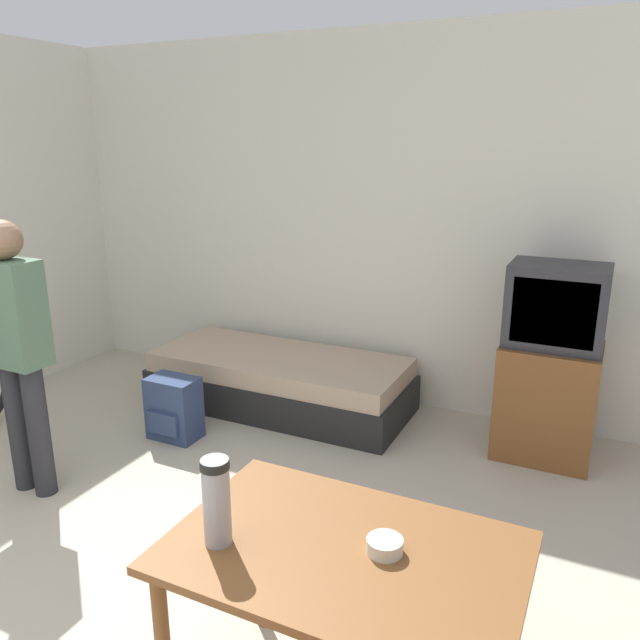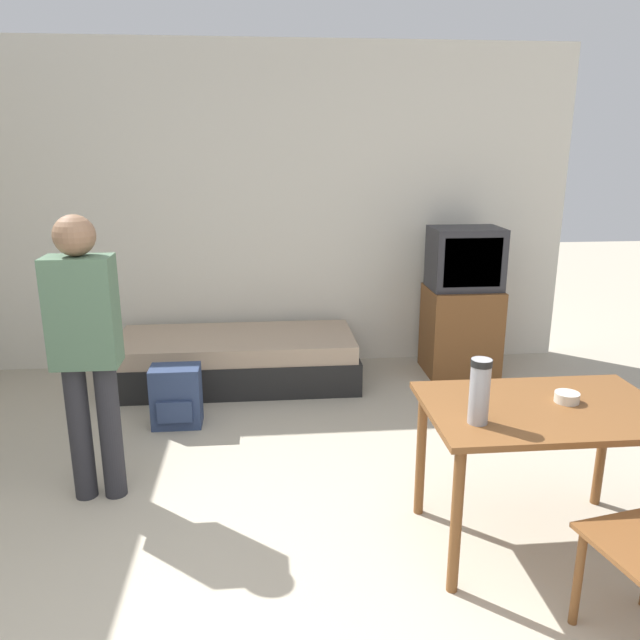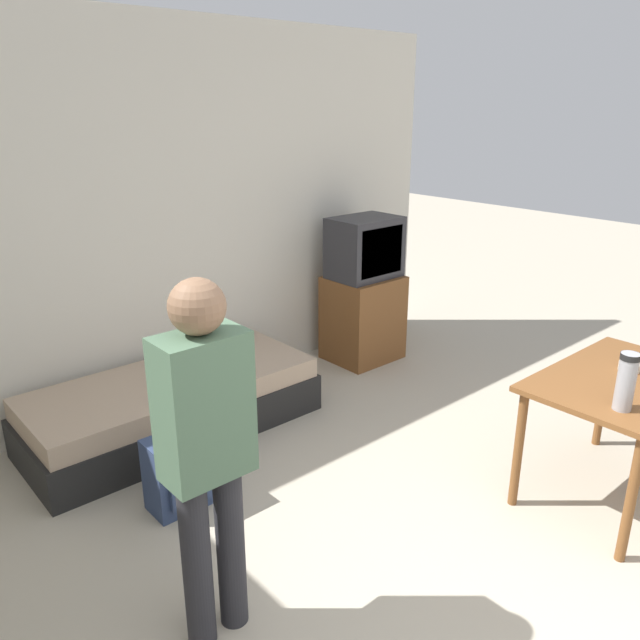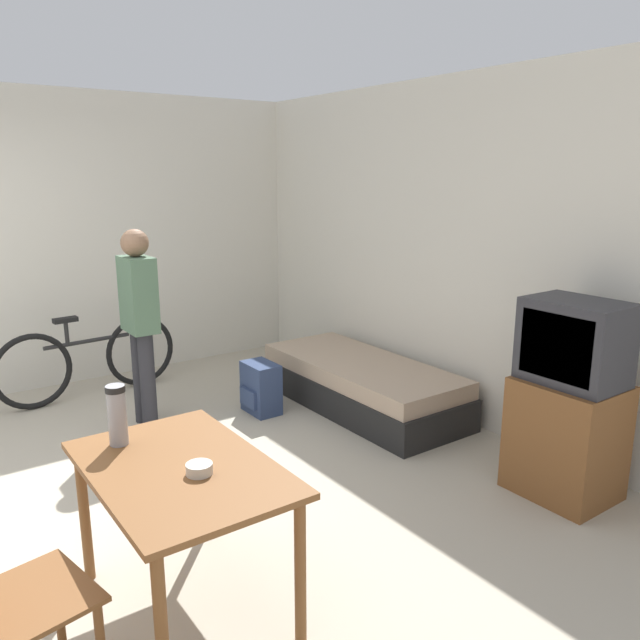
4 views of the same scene
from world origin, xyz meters
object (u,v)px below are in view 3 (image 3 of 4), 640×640
(tv, at_px, (364,294))
(thermos_flask, at_px, (627,379))
(daybed, at_px, (174,405))
(mate_bowl, at_px, (629,367))
(dining_table, at_px, (623,395))
(person_standing, at_px, (207,445))
(backpack, at_px, (179,473))

(tv, relative_size, thermos_flask, 4.25)
(daybed, height_order, mate_bowl, mate_bowl)
(dining_table, relative_size, thermos_flask, 3.79)
(tv, height_order, mate_bowl, tv)
(person_standing, relative_size, thermos_flask, 5.34)
(tv, distance_m, person_standing, 3.13)
(daybed, height_order, person_standing, person_standing)
(dining_table, bearing_deg, daybed, 123.62)
(dining_table, xyz_separation_m, backpack, (-1.90, 1.51, -0.42))
(daybed, distance_m, thermos_flask, 2.76)
(daybed, distance_m, mate_bowl, 2.83)
(daybed, relative_size, dining_table, 1.76)
(backpack, bearing_deg, mate_bowl, -36.03)
(daybed, bearing_deg, backpack, -116.76)
(daybed, distance_m, dining_table, 2.77)
(dining_table, height_order, backpack, dining_table)
(daybed, height_order, tv, tv)
(tv, bearing_deg, thermos_flask, -106.48)
(tv, bearing_deg, person_standing, -146.17)
(daybed, bearing_deg, thermos_flask, -64.74)
(backpack, bearing_deg, dining_table, -38.43)
(backpack, bearing_deg, thermos_flask, -47.20)
(person_standing, distance_m, backpack, 1.16)
(thermos_flask, bearing_deg, tv, 73.52)
(tv, relative_size, dining_table, 1.12)
(person_standing, relative_size, backpack, 3.64)
(person_standing, height_order, mate_bowl, person_standing)
(tv, bearing_deg, daybed, -177.35)
(dining_table, relative_size, mate_bowl, 9.68)
(tv, height_order, thermos_flask, tv)
(daybed, xyz_separation_m, person_standing, (-0.70, -1.64, 0.70))
(mate_bowl, bearing_deg, thermos_flask, -159.92)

